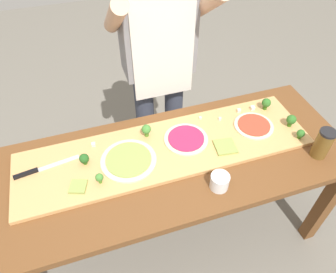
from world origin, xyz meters
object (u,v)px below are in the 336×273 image
(broccoli_floret_back_right, at_px, (146,130))
(cheese_crumble_d, at_px, (200,118))
(cook_center, at_px, (158,55))
(cheese_crumble_a, at_px, (220,119))
(flour_cup, at_px, (219,182))
(pizza_whole_pesto_green, at_px, (129,160))
(cheese_crumble_e, at_px, (239,111))
(pizza_whole_beet_magenta, at_px, (186,139))
(broccoli_floret_front_right, at_px, (291,120))
(broccoli_floret_back_left, at_px, (301,134))
(broccoli_floret_center_left, at_px, (99,178))
(broccoli_floret_back_mid, at_px, (266,103))
(chefs_knife, at_px, (38,170))
(pizza_whole_tomato_red, at_px, (254,126))
(prep_table, at_px, (175,171))
(cheese_crumble_c, at_px, (253,108))
(sauce_jar, at_px, (323,144))
(pizza_slice_near_right, at_px, (78,186))
(broccoli_floret_front_left, at_px, (84,159))
(pizza_slice_far_left, at_px, (225,147))
(cheese_crumble_b, at_px, (94,144))

(broccoli_floret_back_right, distance_m, cheese_crumble_d, 0.32)
(cheese_crumble_d, bearing_deg, cook_center, 110.35)
(cheese_crumble_a, xyz_separation_m, flour_cup, (-0.18, -0.39, 0.01))
(pizza_whole_pesto_green, distance_m, cheese_crumble_e, 0.69)
(pizza_whole_beet_magenta, xyz_separation_m, broccoli_floret_front_right, (0.57, -0.07, 0.04))
(broccoli_floret_back_left, bearing_deg, cheese_crumble_a, 142.49)
(broccoli_floret_center_left, bearing_deg, broccoli_floret_back_mid, 12.65)
(broccoli_floret_back_left, xyz_separation_m, cheese_crumble_a, (-0.33, 0.26, -0.02))
(chefs_knife, height_order, pizza_whole_tomato_red, same)
(prep_table, relative_size, cheese_crumble_c, 83.18)
(chefs_knife, height_order, broccoli_floret_back_left, broccoli_floret_back_left)
(flour_cup, relative_size, sauce_jar, 0.54)
(prep_table, xyz_separation_m, broccoli_floret_back_right, (-0.10, 0.18, 0.17))
(pizza_whole_pesto_green, distance_m, cook_center, 0.65)
(cheese_crumble_a, relative_size, cheese_crumble_e, 0.79)
(pizza_whole_beet_magenta, distance_m, cook_center, 0.52)
(pizza_slice_near_right, relative_size, broccoli_floret_back_right, 1.02)
(pizza_whole_beet_magenta, bearing_deg, pizza_whole_tomato_red, -3.04)
(broccoli_floret_front_left, relative_size, cheese_crumble_c, 2.76)
(broccoli_floret_front_left, bearing_deg, pizza_slice_near_right, -110.65)
(broccoli_floret_back_mid, bearing_deg, broccoli_floret_front_left, -175.27)
(prep_table, distance_m, chefs_knife, 0.67)
(chefs_knife, xyz_separation_m, cheese_crumble_c, (1.18, 0.08, 0.00))
(broccoli_floret_front_left, height_order, flour_cup, broccoli_floret_front_left)
(pizza_whole_tomato_red, xyz_separation_m, cheese_crumble_a, (-0.15, 0.11, -0.00))
(broccoli_floret_back_left, height_order, cheese_crumble_a, broccoli_floret_back_left)
(chefs_knife, bearing_deg, cheese_crumble_d, 6.50)
(pizza_whole_beet_magenta, bearing_deg, flour_cup, -81.26)
(pizza_whole_beet_magenta, xyz_separation_m, sauce_jar, (0.60, -0.28, 0.05))
(cheese_crumble_d, height_order, cook_center, cook_center)
(broccoli_floret_back_right, bearing_deg, broccoli_floret_back_mid, -0.28)
(pizza_slice_far_left, height_order, cheese_crumble_d, same)
(cheese_crumble_b, xyz_separation_m, cheese_crumble_c, (0.90, 0.00, 0.00))
(pizza_whole_beet_magenta, xyz_separation_m, broccoli_floret_back_left, (0.56, -0.17, 0.02))
(chefs_knife, bearing_deg, cheese_crumble_b, 15.92)
(chefs_knife, distance_m, cheese_crumble_c, 1.18)
(broccoli_floret_center_left, bearing_deg, pizza_whole_tomato_red, 7.40)
(prep_table, relative_size, flour_cup, 20.70)
(pizza_whole_beet_magenta, xyz_separation_m, cook_center, (0.00, 0.48, 0.21))
(broccoli_floret_center_left, height_order, cheese_crumble_e, broccoli_floret_center_left)
(broccoli_floret_front_left, bearing_deg, chefs_knife, 173.72)
(cook_center, bearing_deg, cheese_crumble_e, -45.39)
(pizza_whole_tomato_red, bearing_deg, flour_cup, -139.43)
(prep_table, bearing_deg, cook_center, 80.92)
(broccoli_floret_back_mid, xyz_separation_m, cheese_crumble_a, (-0.28, -0.00, -0.04))
(pizza_slice_near_right, distance_m, broccoli_floret_back_left, 1.13)
(cheese_crumble_d, bearing_deg, broccoli_floret_front_right, -24.74)
(pizza_slice_far_left, xyz_separation_m, cheese_crumble_c, (0.27, 0.22, 0.00))
(cheese_crumble_d, bearing_deg, broccoli_floret_center_left, -156.67)
(cheese_crumble_e, xyz_separation_m, cook_center, (-0.36, 0.36, 0.21))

